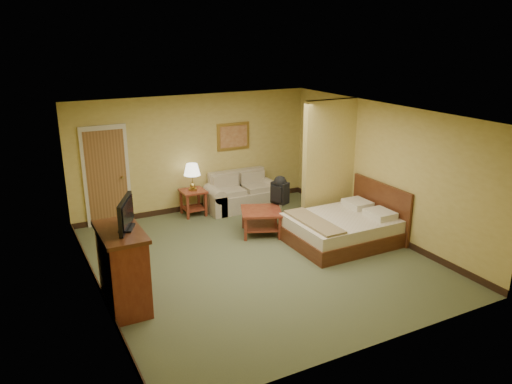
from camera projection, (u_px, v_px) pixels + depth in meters
floor at (257, 259)px, 8.93m from camera, size 6.00×6.00×0.00m
ceiling at (257, 114)px, 8.14m from camera, size 6.00×6.00×0.00m
back_wall at (195, 153)px, 11.07m from camera, size 5.50×0.02×2.60m
left_wall at (92, 216)px, 7.32m from camera, size 0.02×6.00×2.60m
right_wall at (382, 170)px, 9.75m from camera, size 0.02×6.00×2.60m
partition at (329, 163)px, 10.26m from camera, size 1.20×0.15×2.60m
door at (107, 177)px, 10.26m from camera, size 0.94×0.16×2.10m
baseboard at (197, 206)px, 11.44m from camera, size 5.50×0.02×0.12m
loveseat at (242, 196)px, 11.44m from camera, size 1.66×0.77×0.84m
side_table at (193, 199)px, 10.96m from camera, size 0.52×0.52×0.57m
table_lamp at (192, 170)px, 10.77m from camera, size 0.36×0.36×0.59m
coffee_table at (261, 217)px, 9.94m from camera, size 1.02×1.02×0.50m
wall_picture at (233, 136)px, 11.37m from camera, size 0.80×0.04×0.62m
dresser at (123, 269)px, 7.20m from camera, size 0.60×1.13×1.21m
tv at (126, 215)px, 7.00m from camera, size 0.36×0.69×0.45m
bed at (344, 228)px, 9.56m from camera, size 1.95×1.64×1.06m
backpack at (280, 189)px, 10.17m from camera, size 0.33×0.39×0.57m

